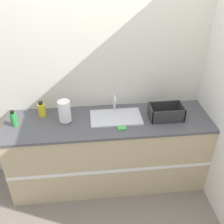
# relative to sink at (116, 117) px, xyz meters

# --- Properties ---
(ground_plane) EXTENTS (12.00, 12.00, 0.00)m
(ground_plane) POSITION_rel_sink_xyz_m (-0.08, -0.34, -0.92)
(ground_plane) COLOR slate
(wall_back) EXTENTS (4.63, 0.06, 2.60)m
(wall_back) POSITION_rel_sink_xyz_m (-0.08, 0.31, 0.38)
(wall_back) COLOR beige
(wall_back) RESTS_ON ground_plane
(wall_right) EXTENTS (0.06, 2.62, 2.60)m
(wall_right) POSITION_rel_sink_xyz_m (1.07, -0.03, 0.38)
(wall_right) COLOR silver
(wall_right) RESTS_ON ground_plane
(counter_cabinet) EXTENTS (2.26, 0.65, 0.90)m
(counter_cabinet) POSITION_rel_sink_xyz_m (-0.08, -0.03, -0.46)
(counter_cabinet) COLOR tan
(counter_cabinet) RESTS_ON ground_plane
(sink) EXTENTS (0.56, 0.33, 0.21)m
(sink) POSITION_rel_sink_xyz_m (0.00, 0.00, 0.00)
(sink) COLOR silver
(sink) RESTS_ON counter_cabinet
(paper_towel_roll) EXTENTS (0.13, 0.13, 0.25)m
(paper_towel_roll) POSITION_rel_sink_xyz_m (-0.55, -0.00, 0.11)
(paper_towel_roll) COLOR #4C4C51
(paper_towel_roll) RESTS_ON counter_cabinet
(dish_rack) EXTENTS (0.36, 0.22, 0.15)m
(dish_rack) POSITION_rel_sink_xyz_m (0.54, -0.05, 0.04)
(dish_rack) COLOR #2D2D2D
(dish_rack) RESTS_ON counter_cabinet
(bottle_yellow) EXTENTS (0.08, 0.08, 0.18)m
(bottle_yellow) POSITION_rel_sink_xyz_m (-0.81, 0.14, 0.06)
(bottle_yellow) COLOR yellow
(bottle_yellow) RESTS_ON counter_cabinet
(bottle_green) EXTENTS (0.07, 0.07, 0.18)m
(bottle_green) POSITION_rel_sink_xyz_m (-1.08, -0.02, 0.06)
(bottle_green) COLOR #2D8C3D
(bottle_green) RESTS_ON counter_cabinet
(sponge) EXTENTS (0.09, 0.06, 0.02)m
(sponge) POSITION_rel_sink_xyz_m (0.04, -0.21, -0.00)
(sponge) COLOR #4CB259
(sponge) RESTS_ON counter_cabinet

